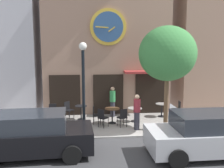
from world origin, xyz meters
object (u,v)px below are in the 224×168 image
(cafe_table_center, at_px, (162,108))
(pedestrian_maroon, at_px, (137,112))
(cafe_table_center_right, at_px, (112,112))
(cafe_chair_left_end, at_px, (58,119))
(cafe_table_rightmost, at_px, (135,112))
(cafe_chair_corner, at_px, (95,114))
(parked_car_silver, at_px, (208,134))
(cafe_chair_facing_street, at_px, (42,116))
(street_lamp, at_px, (83,87))
(parked_car_black, at_px, (31,135))
(cafe_chair_near_tree, at_px, (68,109))
(cafe_chair_by_entrance, at_px, (123,116))
(cafe_chair_right_end, at_px, (102,117))
(cafe_chair_outer, at_px, (53,111))
(cafe_table_center_left, at_px, (81,110))
(street_tree, at_px, (168,54))
(cafe_table_near_curb, at_px, (59,115))
(cafe_chair_facing_wall, at_px, (177,108))
(pedestrian_green, at_px, (113,101))

(cafe_table_center, height_order, pedestrian_maroon, pedestrian_maroon)
(cafe_table_center_right, height_order, cafe_chair_left_end, cafe_chair_left_end)
(cafe_table_rightmost, bearing_deg, cafe_chair_corner, -174.46)
(cafe_table_rightmost, distance_m, parked_car_silver, 4.76)
(cafe_chair_left_end, bearing_deg, cafe_chair_facing_street, 142.71)
(street_lamp, distance_m, parked_car_black, 3.43)
(cafe_chair_left_end, bearing_deg, cafe_chair_near_tree, 80.46)
(cafe_table_center, bearing_deg, cafe_table_rightmost, -155.35)
(cafe_table_center, bearing_deg, cafe_chair_left_end, -161.97)
(cafe_chair_by_entrance, xyz_separation_m, cafe_chair_corner, (-1.29, 0.66, 0.00))
(cafe_chair_right_end, height_order, cafe_chair_corner, same)
(cafe_table_rightmost, xyz_separation_m, cafe_chair_near_tree, (-3.47, 1.04, 0.01))
(cafe_chair_left_end, height_order, pedestrian_maroon, pedestrian_maroon)
(cafe_chair_outer, bearing_deg, cafe_table_rightmost, -7.39)
(cafe_chair_facing_street, bearing_deg, cafe_chair_outer, 67.34)
(parked_car_silver, bearing_deg, cafe_table_center_right, 125.03)
(cafe_table_rightmost, distance_m, cafe_chair_facing_street, 4.64)
(parked_car_silver, bearing_deg, cafe_chair_by_entrance, 125.44)
(cafe_table_center_left, xyz_separation_m, cafe_chair_right_end, (1.02, -1.43, 0.02))
(cafe_chair_right_end, bearing_deg, cafe_table_center, 24.65)
(cafe_chair_by_entrance, relative_size, cafe_chair_facing_street, 1.00)
(street_tree, height_order, cafe_chair_corner, street_tree)
(cafe_table_center_right, height_order, cafe_chair_outer, cafe_chair_outer)
(cafe_chair_corner, bearing_deg, cafe_chair_near_tree, 139.11)
(street_lamp, distance_m, cafe_chair_corner, 1.91)
(cafe_table_near_curb, relative_size, cafe_chair_by_entrance, 0.85)
(cafe_table_rightmost, relative_size, cafe_chair_corner, 0.82)
(street_lamp, distance_m, cafe_table_rightmost, 3.26)
(cafe_table_center_right, height_order, cafe_chair_facing_street, cafe_chair_facing_street)
(cafe_table_near_curb, relative_size, cafe_chair_right_end, 0.85)
(cafe_table_near_curb, height_order, cafe_chair_facing_wall, cafe_chair_facing_wall)
(cafe_chair_by_entrance, bearing_deg, cafe_table_near_curb, 167.32)
(street_lamp, relative_size, cafe_chair_facing_street, 4.50)
(pedestrian_green, bearing_deg, parked_car_black, -125.03)
(cafe_chair_corner, bearing_deg, cafe_table_near_curb, 178.74)
(street_tree, relative_size, cafe_chair_outer, 5.32)
(cafe_table_center_right, xyz_separation_m, cafe_table_center, (2.87, 0.95, -0.05))
(cafe_chair_right_end, bearing_deg, pedestrian_maroon, -18.33)
(cafe_table_rightmost, height_order, cafe_chair_near_tree, cafe_chair_near_tree)
(street_lamp, xyz_separation_m, parked_car_black, (-1.84, -2.59, -1.30))
(cafe_table_center_right, xyz_separation_m, cafe_chair_corner, (-0.85, -0.02, -0.03))
(cafe_chair_right_end, height_order, cafe_chair_left_end, same)
(cafe_chair_facing_wall, bearing_deg, cafe_chair_outer, -179.78)
(cafe_table_rightmost, height_order, cafe_chair_facing_street, cafe_chair_facing_street)
(cafe_chair_left_end, bearing_deg, parked_car_black, -103.02)
(parked_car_black, bearing_deg, cafe_table_center_right, 47.82)
(street_tree, height_order, cafe_chair_outer, street_tree)
(cafe_chair_facing_street, distance_m, cafe_chair_near_tree, 1.85)
(street_lamp, height_order, pedestrian_maroon, street_lamp)
(cafe_table_rightmost, relative_size, cafe_chair_outer, 0.82)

